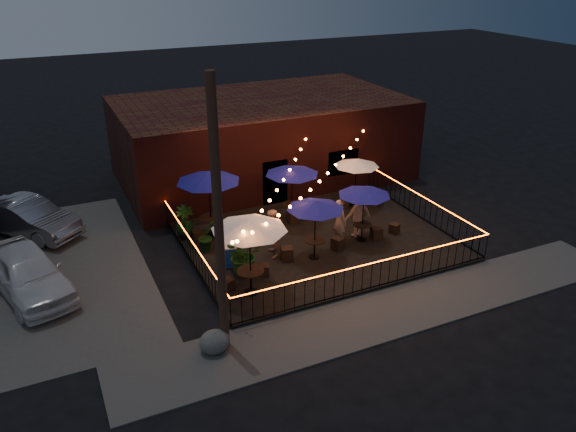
% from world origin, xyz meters
% --- Properties ---
extents(ground, '(110.00, 110.00, 0.00)m').
position_xyz_m(ground, '(0.00, 0.00, 0.00)').
color(ground, black).
rests_on(ground, ground).
extents(patio, '(10.00, 8.00, 0.15)m').
position_xyz_m(patio, '(0.00, 2.00, 0.07)').
color(patio, black).
rests_on(patio, ground).
extents(sidewalk, '(18.00, 2.50, 0.05)m').
position_xyz_m(sidewalk, '(0.00, -3.25, 0.03)').
color(sidewalk, '#42403D').
rests_on(sidewalk, ground).
extents(brick_building, '(14.00, 8.00, 4.00)m').
position_xyz_m(brick_building, '(1.00, 9.99, 2.00)').
color(brick_building, '#3A1210').
rests_on(brick_building, ground).
extents(utility_pole, '(0.26, 0.26, 8.00)m').
position_xyz_m(utility_pole, '(-5.40, -2.60, 4.00)').
color(utility_pole, '#311E14').
rests_on(utility_pole, ground).
extents(fence_front, '(10.00, 0.04, 1.04)m').
position_xyz_m(fence_front, '(0.00, -2.00, 0.66)').
color(fence_front, black).
rests_on(fence_front, patio).
extents(fence_left, '(0.04, 8.00, 1.04)m').
position_xyz_m(fence_left, '(-5.00, 2.00, 0.66)').
color(fence_left, black).
rests_on(fence_left, patio).
extents(fence_right, '(0.04, 8.00, 1.04)m').
position_xyz_m(fence_right, '(5.00, 2.00, 0.66)').
color(fence_right, black).
rests_on(fence_right, patio).
extents(festoon_lights, '(10.02, 8.72, 1.32)m').
position_xyz_m(festoon_lights, '(-1.01, 1.70, 2.52)').
color(festoon_lights, orange).
rests_on(festoon_lights, ground).
extents(cafe_table_0, '(3.02, 3.02, 2.75)m').
position_xyz_m(cafe_table_0, '(-3.74, -0.46, 2.66)').
color(cafe_table_0, black).
rests_on(cafe_table_0, patio).
extents(cafe_table_1, '(2.53, 2.53, 2.76)m').
position_xyz_m(cafe_table_1, '(-3.65, 4.09, 2.67)').
color(cafe_table_1, black).
rests_on(cafe_table_1, patio).
extents(cafe_table_2, '(2.61, 2.61, 2.33)m').
position_xyz_m(cafe_table_2, '(-0.70, 0.80, 2.28)').
color(cafe_table_2, black).
rests_on(cafe_table_2, patio).
extents(cafe_table_3, '(2.56, 2.56, 2.47)m').
position_xyz_m(cafe_table_3, '(-0.09, 4.05, 2.41)').
color(cafe_table_3, black).
rests_on(cafe_table_3, patio).
extents(cafe_table_4, '(2.18, 2.18, 2.26)m').
position_xyz_m(cafe_table_4, '(1.65, 1.27, 2.21)').
color(cafe_table_4, black).
rests_on(cafe_table_4, patio).
extents(cafe_table_5, '(2.25, 2.25, 2.20)m').
position_xyz_m(cafe_table_5, '(3.17, 4.32, 2.16)').
color(cafe_table_5, black).
rests_on(cafe_table_5, patio).
extents(bistro_chair_0, '(0.46, 0.46, 0.42)m').
position_xyz_m(bistro_chair_0, '(-4.37, 0.01, 0.36)').
color(bistro_chair_0, black).
rests_on(bistro_chair_0, patio).
extents(bistro_chair_1, '(0.44, 0.44, 0.41)m').
position_xyz_m(bistro_chair_1, '(-2.92, 0.39, 0.35)').
color(bistro_chair_1, black).
rests_on(bistro_chair_1, patio).
extents(bistro_chair_2, '(0.40, 0.40, 0.46)m').
position_xyz_m(bistro_chair_2, '(-4.27, 3.86, 0.38)').
color(bistro_chair_2, black).
rests_on(bistro_chair_2, patio).
extents(bistro_chair_3, '(0.48, 0.48, 0.45)m').
position_xyz_m(bistro_chair_3, '(-3.02, 3.68, 0.38)').
color(bistro_chair_3, black).
rests_on(bistro_chair_3, patio).
extents(bistro_chair_4, '(0.53, 0.53, 0.51)m').
position_xyz_m(bistro_chair_4, '(-1.72, 1.06, 0.40)').
color(bistro_chair_4, black).
rests_on(bistro_chair_4, patio).
extents(bistro_chair_5, '(0.52, 0.52, 0.47)m').
position_xyz_m(bistro_chair_5, '(0.41, 1.00, 0.38)').
color(bistro_chair_5, black).
rests_on(bistro_chair_5, patio).
extents(bistro_chair_6, '(0.46, 0.46, 0.50)m').
position_xyz_m(bistro_chair_6, '(-0.14, 3.85, 0.40)').
color(bistro_chair_6, black).
rests_on(bistro_chair_6, patio).
extents(bistro_chair_7, '(0.50, 0.50, 0.52)m').
position_xyz_m(bistro_chair_7, '(0.83, 4.22, 0.41)').
color(bistro_chair_7, black).
rests_on(bistro_chair_7, patio).
extents(bistro_chair_8, '(0.47, 0.47, 0.48)m').
position_xyz_m(bistro_chair_8, '(2.24, 1.10, 0.39)').
color(bistro_chair_8, black).
rests_on(bistro_chair_8, patio).
extents(bistro_chair_9, '(0.45, 0.45, 0.40)m').
position_xyz_m(bistro_chair_9, '(3.18, 1.22, 0.35)').
color(bistro_chair_9, black).
rests_on(bistro_chair_9, patio).
extents(bistro_chair_10, '(0.45, 0.45, 0.42)m').
position_xyz_m(bistro_chair_10, '(2.56, 4.25, 0.36)').
color(bistro_chair_10, black).
rests_on(bistro_chair_10, patio).
extents(bistro_chair_11, '(0.54, 0.54, 0.51)m').
position_xyz_m(bistro_chair_11, '(4.08, 3.89, 0.41)').
color(bistro_chair_11, black).
rests_on(bistro_chair_11, patio).
extents(patron_a, '(0.55, 0.74, 1.83)m').
position_xyz_m(patron_a, '(0.73, 1.46, 1.07)').
color(patron_a, tan).
rests_on(patron_a, patio).
extents(patron_b, '(0.88, 1.03, 1.86)m').
position_xyz_m(patron_b, '(-2.07, 1.56, 1.08)').
color(patron_b, '#D5A187').
rests_on(patron_b, patio).
extents(patron_c, '(1.30, 0.77, 1.98)m').
position_xyz_m(patron_c, '(1.67, 1.68, 1.14)').
color(patron_c, '#D5B58D').
rests_on(patron_c, patio).
extents(potted_shrub_a, '(1.60, 1.46, 1.51)m').
position_xyz_m(potted_shrub_a, '(-3.48, 0.85, 0.91)').
color(potted_shrub_a, '#17390E').
rests_on(potted_shrub_a, patio).
extents(potted_shrub_b, '(0.82, 0.74, 1.23)m').
position_xyz_m(potted_shrub_b, '(-4.17, 3.02, 0.76)').
color(potted_shrub_b, '#0D400D').
rests_on(potted_shrub_b, patio).
extents(potted_shrub_c, '(0.75, 0.75, 1.29)m').
position_xyz_m(potted_shrub_c, '(-4.60, 4.52, 0.80)').
color(potted_shrub_c, '#183C0E').
rests_on(potted_shrub_c, patio).
extents(cooler, '(0.68, 0.56, 0.79)m').
position_xyz_m(cooler, '(-3.81, 1.56, 0.55)').
color(cooler, blue).
rests_on(cooler, patio).
extents(boulder, '(1.13, 1.06, 0.70)m').
position_xyz_m(boulder, '(-5.76, -2.73, 0.35)').
color(boulder, '#3F3F3B').
rests_on(boulder, ground).
extents(car_white, '(3.17, 5.08, 1.61)m').
position_xyz_m(car_white, '(-10.44, 2.86, 0.81)').
color(car_white, white).
rests_on(car_white, ground).
extents(car_silver, '(4.13, 4.51, 1.50)m').
position_xyz_m(car_silver, '(-10.26, 7.66, 0.75)').
color(car_silver, gray).
rests_on(car_silver, ground).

